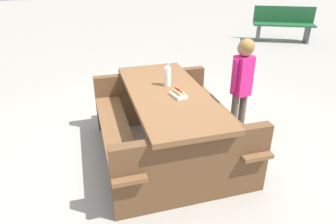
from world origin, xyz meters
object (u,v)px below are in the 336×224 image
at_px(soda_bottle, 167,75).
at_px(park_bench_mid, 283,23).
at_px(hotdog_tray, 178,94).
at_px(child_in_coat, 243,76).
at_px(picnic_table, 168,119).

distance_m(soda_bottle, park_bench_mid, 5.78).
xyz_separation_m(hotdog_tray, child_in_coat, (-0.27, 0.87, -0.02)).
bearing_deg(hotdog_tray, park_bench_mid, 133.37).
relative_size(hotdog_tray, child_in_coat, 0.16).
bearing_deg(child_in_coat, soda_bottle, -92.54).
xyz_separation_m(picnic_table, hotdog_tray, (0.13, 0.06, 0.34)).
distance_m(picnic_table, hotdog_tray, 0.37).
height_order(picnic_table, soda_bottle, soda_bottle).
height_order(hotdog_tray, child_in_coat, child_in_coat).
height_order(soda_bottle, hotdog_tray, soda_bottle).
relative_size(soda_bottle, park_bench_mid, 0.17).
xyz_separation_m(picnic_table, park_bench_mid, (-3.96, 4.40, 0.00)).
bearing_deg(picnic_table, park_bench_mid, 132.02).
relative_size(picnic_table, child_in_coat, 1.54).
bearing_deg(soda_bottle, child_in_coat, 87.46).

